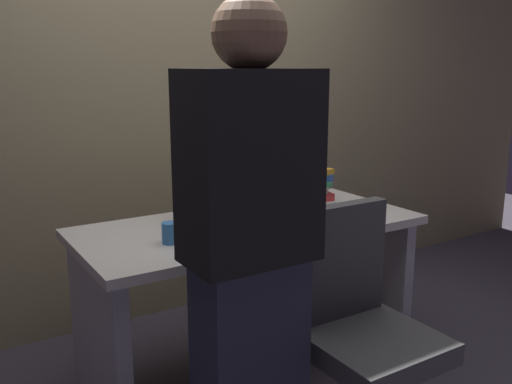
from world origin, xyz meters
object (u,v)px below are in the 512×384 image
Objects in this scene: office_chair at (361,347)px; cell_phone at (354,215)px; mouse at (300,217)px; keyboard at (244,229)px; person_at_desk at (250,262)px; cup_near_keyboard at (170,233)px; desk at (250,268)px; monitor at (227,163)px; book_stack at (310,187)px.

office_chair reaches higher than cell_phone.
office_chair is at bearing -104.93° from mouse.
mouse is at bearing 1.60° from keyboard.
office_chair is at bearing -75.70° from keyboard.
cell_phone is at bearing 30.12° from person_at_desk.
mouse is 0.69× the size of cell_phone.
mouse is 1.17× the size of cup_near_keyboard.
mouse is (0.21, -0.11, 0.24)m from desk.
mouse is at bearing 75.07° from office_chair.
person_at_desk reaches higher than cell_phone.
keyboard is at bearing -179.47° from mouse.
monitor is at bearing 95.87° from office_chair.
monitor is at bearing 65.04° from person_at_desk.
office_chair is (0.04, -0.71, -0.09)m from desk.
cell_phone is (0.27, -0.06, -0.01)m from mouse.
cup_near_keyboard is at bearing 91.06° from person_at_desk.
cell_phone is (0.91, -0.07, -0.04)m from cup_near_keyboard.
mouse is (0.30, 0.00, 0.01)m from keyboard.
office_chair is 3.99× the size of book_stack.
book_stack is at bearing 111.63° from cell_phone.
office_chair is 0.86m from cup_near_keyboard.
cell_phone is (0.43, 0.54, 0.32)m from office_chair.
desk is 6.61× the size of book_stack.
office_chair reaches higher than cup_near_keyboard.
mouse is 0.31m from book_stack.
cell_phone is (0.05, -0.27, -0.09)m from book_stack.
desk is at bearing 58.34° from person_at_desk.
cell_phone is (0.52, -0.30, -0.25)m from monitor.
keyboard is 0.34m from cup_near_keyboard.
office_chair is 2.19× the size of keyboard.
monitor is 0.65m from cell_phone.
cup_near_keyboard is 0.59× the size of cell_phone.
keyboard is at bearing 103.23° from office_chair.
keyboard is 1.82× the size of book_stack.
cell_phone reaches higher than desk.
office_chair is at bearing -51.99° from cup_near_keyboard.
book_stack reaches higher than cell_phone.
office_chair is 1.74× the size of monitor.
mouse is at bearing -0.93° from cup_near_keyboard.
office_chair is 0.76m from cell_phone.
desk is 0.71m from office_chair.
cell_phone is (0.57, -0.06, -0.01)m from keyboard.
monitor is at bearing 107.52° from desk.
mouse is at bearing 42.79° from person_at_desk.
cup_near_keyboard is at bearing 179.07° from mouse.
book_stack is at bearing 43.05° from person_at_desk.
cup_near_keyboard reaches higher than desk.
desk is 0.95× the size of person_at_desk.
keyboard is (-0.05, -0.24, -0.25)m from monitor.
book_stack is (0.47, -0.03, -0.16)m from monitor.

